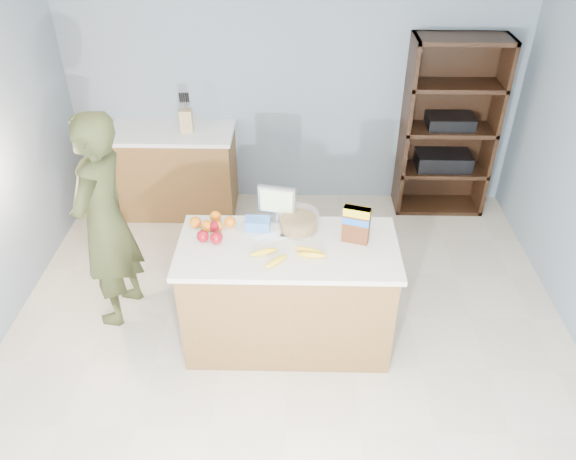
{
  "coord_description": "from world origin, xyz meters",
  "views": [
    {
      "loc": [
        0.07,
        -2.88,
        3.22
      ],
      "look_at": [
        0.0,
        0.35,
        1.0
      ],
      "focal_mm": 35.0,
      "sensor_mm": 36.0,
      "label": 1
    }
  ],
  "objects_px": {
    "tv": "(277,202)",
    "cereal_box": "(356,222)",
    "person": "(105,223)",
    "shelving_unit": "(447,130)",
    "counter_peninsula": "(288,298)"
  },
  "relations": [
    {
      "from": "person",
      "to": "cereal_box",
      "type": "height_order",
      "value": "person"
    },
    {
      "from": "cereal_box",
      "to": "person",
      "type": "bearing_deg",
      "value": 172.99
    },
    {
      "from": "person",
      "to": "cereal_box",
      "type": "distance_m",
      "value": 1.88
    },
    {
      "from": "person",
      "to": "tv",
      "type": "distance_m",
      "value": 1.31
    },
    {
      "from": "tv",
      "to": "cereal_box",
      "type": "distance_m",
      "value": 0.62
    },
    {
      "from": "cereal_box",
      "to": "counter_peninsula",
      "type": "bearing_deg",
      "value": -172.37
    },
    {
      "from": "shelving_unit",
      "to": "tv",
      "type": "xyz_separation_m",
      "value": [
        -1.64,
        -1.72,
        0.19
      ]
    },
    {
      "from": "shelving_unit",
      "to": "person",
      "type": "xyz_separation_m",
      "value": [
        -2.93,
        -1.76,
        0.02
      ]
    },
    {
      "from": "person",
      "to": "cereal_box",
      "type": "xyz_separation_m",
      "value": [
        1.86,
        -0.23,
        0.18
      ]
    },
    {
      "from": "tv",
      "to": "cereal_box",
      "type": "xyz_separation_m",
      "value": [
        0.56,
        -0.26,
        0.0
      ]
    },
    {
      "from": "cereal_box",
      "to": "tv",
      "type": "bearing_deg",
      "value": 154.87
    },
    {
      "from": "tv",
      "to": "person",
      "type": "bearing_deg",
      "value": -178.45
    },
    {
      "from": "tv",
      "to": "counter_peninsula",
      "type": "bearing_deg",
      "value": -75.03
    },
    {
      "from": "shelving_unit",
      "to": "person",
      "type": "bearing_deg",
      "value": -149.08
    },
    {
      "from": "counter_peninsula",
      "to": "shelving_unit",
      "type": "xyz_separation_m",
      "value": [
        1.55,
        2.05,
        0.45
      ]
    }
  ]
}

